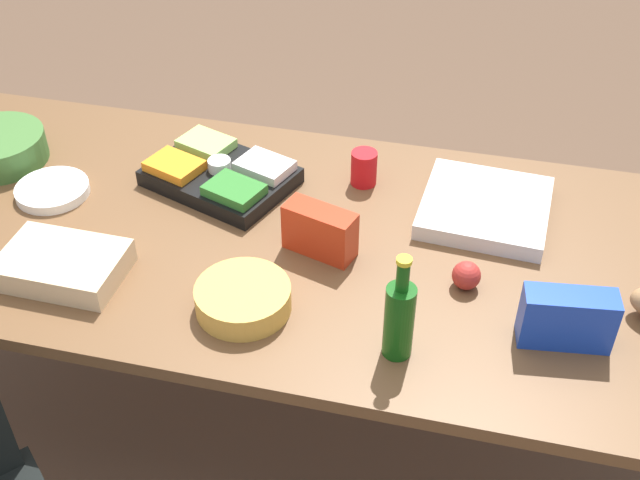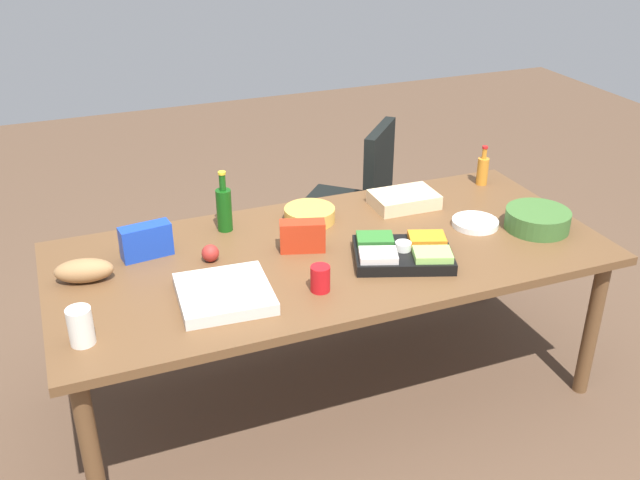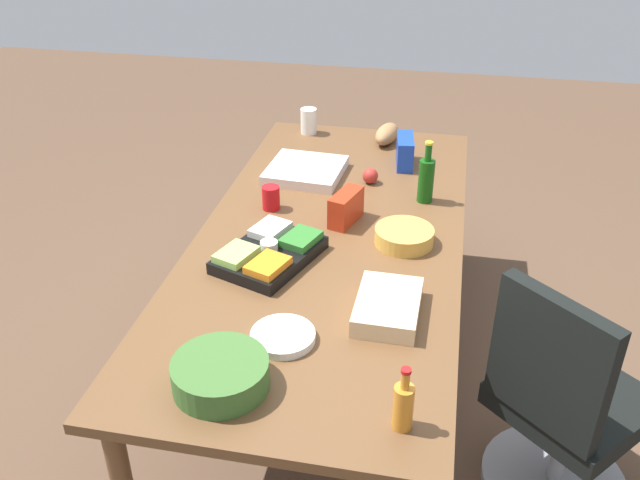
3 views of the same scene
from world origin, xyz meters
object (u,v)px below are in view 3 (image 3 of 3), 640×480
(chip_bowl, at_px, (404,236))
(red_solo_cup, at_px, (271,198))
(conference_table, at_px, (330,247))
(veggie_tray, at_px, (269,252))
(chip_bag_blue, at_px, (405,151))
(salad_bowl, at_px, (221,374))
(paper_plate_stack, at_px, (283,336))
(wine_bottle, at_px, (426,179))
(chip_bag_red, at_px, (346,207))
(apple_red, at_px, (370,176))
(pizza_box, at_px, (306,171))
(bread_loaf, at_px, (387,134))
(office_chair, at_px, (560,420))
(sheet_cake, at_px, (388,307))
(dressing_bottle, at_px, (403,405))
(mayo_jar, at_px, (309,121))

(chip_bowl, distance_m, red_solo_cup, 0.65)
(conference_table, distance_m, veggie_tray, 0.34)
(chip_bowl, relative_size, chip_bag_blue, 1.11)
(salad_bowl, relative_size, paper_plate_stack, 1.37)
(wine_bottle, bearing_deg, chip_bag_red, 129.44)
(chip_bowl, bearing_deg, red_solo_cup, 72.99)
(apple_red, xyz_separation_m, paper_plate_stack, (-1.26, 0.12, -0.02))
(pizza_box, distance_m, red_solo_cup, 0.39)
(chip_bag_red, distance_m, bread_loaf, 0.93)
(red_solo_cup, bearing_deg, wine_bottle, -72.49)
(office_chair, bearing_deg, chip_bowl, 51.79)
(apple_red, relative_size, chip_bag_red, 0.38)
(sheet_cake, xyz_separation_m, salad_bowl, (-0.46, 0.46, 0.01))
(paper_plate_stack, bearing_deg, salad_bowl, 152.51)
(chip_bag_red, distance_m, chip_bag_blue, 0.68)
(chip_bag_red, xyz_separation_m, chip_bag_blue, (0.65, -0.20, 0.00))
(conference_table, distance_m, chip_bowl, 0.33)
(dressing_bottle, relative_size, red_solo_cup, 1.95)
(apple_red, height_order, paper_plate_stack, apple_red)
(wine_bottle, bearing_deg, office_chair, -147.18)
(office_chair, distance_m, mayo_jar, 2.13)
(apple_red, distance_m, bread_loaf, 0.53)
(apple_red, height_order, chip_bag_red, chip_bag_red)
(wine_bottle, distance_m, chip_bag_blue, 0.41)
(conference_table, height_order, chip_bag_red, chip_bag_red)
(conference_table, xyz_separation_m, office_chair, (-0.53, -0.96, -0.32))
(pizza_box, relative_size, bread_loaf, 1.50)
(paper_plate_stack, bearing_deg, office_chair, -78.15)
(chip_bag_red, height_order, wine_bottle, wine_bottle)
(veggie_tray, height_order, mayo_jar, mayo_jar)
(apple_red, xyz_separation_m, salad_bowl, (-1.51, 0.26, 0.01))
(chip_bag_blue, bearing_deg, red_solo_cup, 137.62)
(chip_bag_blue, bearing_deg, bread_loaf, 23.89)
(wine_bottle, bearing_deg, paper_plate_stack, 160.44)
(dressing_bottle, bearing_deg, paper_plate_stack, 54.05)
(apple_red, distance_m, pizza_box, 0.33)
(veggie_tray, height_order, wine_bottle, wine_bottle)
(salad_bowl, xyz_separation_m, paper_plate_stack, (0.25, -0.13, -0.03))
(chip_bowl, bearing_deg, salad_bowl, 154.05)
(office_chair, xyz_separation_m, salad_bowl, (-0.46, 1.12, 0.43))
(pizza_box, bearing_deg, conference_table, -153.47)
(office_chair, height_order, dressing_bottle, office_chair)
(mayo_jar, xyz_separation_m, salad_bowl, (-2.09, -0.17, -0.02))
(salad_bowl, distance_m, bread_loaf, 2.06)
(apple_red, xyz_separation_m, bread_loaf, (0.52, -0.02, 0.01))
(conference_table, bearing_deg, salad_bowl, 170.92)
(sheet_cake, bearing_deg, office_chair, -90.34)
(chip_bag_red, relative_size, paper_plate_stack, 0.91)
(office_chair, relative_size, apple_red, 13.15)
(veggie_tray, height_order, dressing_bottle, dressing_bottle)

